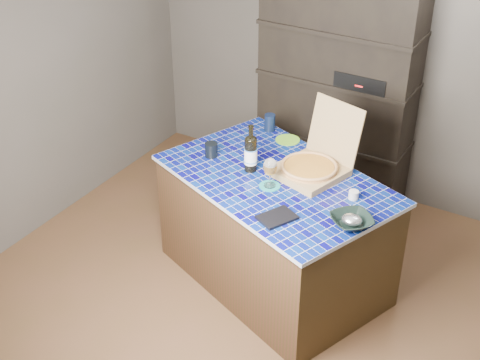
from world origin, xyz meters
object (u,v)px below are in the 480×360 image
Objects in this scene: wine_glass at (270,167)px; dvd_case at (277,217)px; kitchen_island at (275,230)px; pizza_box at (312,165)px; bowl at (352,221)px; mead_bottle at (251,153)px.

wine_glass is 0.92× the size of dvd_case.
kitchen_island is 3.03× the size of pizza_box.
wine_glass is 0.38m from dvd_case.
pizza_box is 2.91× the size of wine_glass.
wine_glass reaches higher than bowl.
mead_bottle is 0.59m from dvd_case.
mead_bottle is (-0.19, 0.00, 0.54)m from kitchen_island.
kitchen_island is at bearing 144.34° from dvd_case.
mead_bottle is 0.23m from wine_glass.
wine_glass reaches higher than dvd_case.
wine_glass is at bearing 151.45° from dvd_case.
dvd_case is at bearing -54.53° from wine_glass.
wine_glass is (0.01, -0.11, 0.55)m from kitchen_island.
pizza_box is (0.17, 0.17, 0.47)m from kitchen_island.
dvd_case is (0.22, -0.40, 0.42)m from kitchen_island.
dvd_case is 0.92× the size of bowl.
kitchen_island is at bearing -119.31° from pizza_box.
wine_glass is 0.63m from bowl.
mead_bottle is at bearing 163.41° from bowl.
pizza_box is at bearing 65.54° from kitchen_island.
mead_bottle is at bearing 151.21° from wine_glass.
dvd_case is (0.05, -0.57, -0.05)m from pizza_box.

